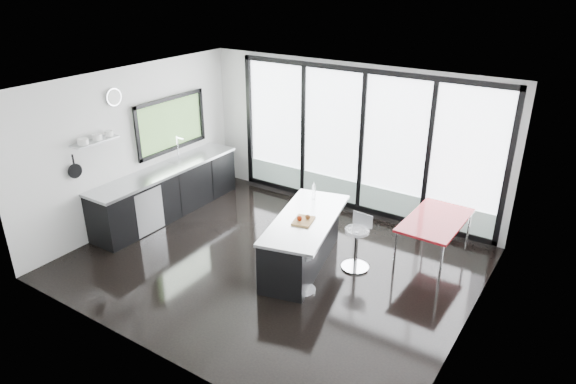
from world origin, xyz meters
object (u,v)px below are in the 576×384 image
Objects in this scene: bar_stool_far at (356,249)px; bar_stool_near at (302,272)px; red_table at (433,240)px; island at (302,241)px.

bar_stool_near is at bearing -106.14° from bar_stool_far.
bar_stool_near is 1.05m from bar_stool_far.
red_table is (0.93, 0.84, 0.03)m from bar_stool_far.
island reaches higher than bar_stool_near.
bar_stool_far is at bearing -137.68° from red_table.
island reaches higher than bar_stool_far.
bar_stool_near is 0.45× the size of red_table.
bar_stool_far is at bearing 25.93° from island.
island is at bearing -149.56° from bar_stool_far.
bar_stool_near is 2.24m from red_table.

